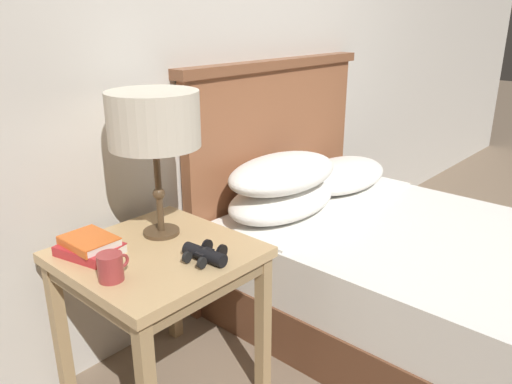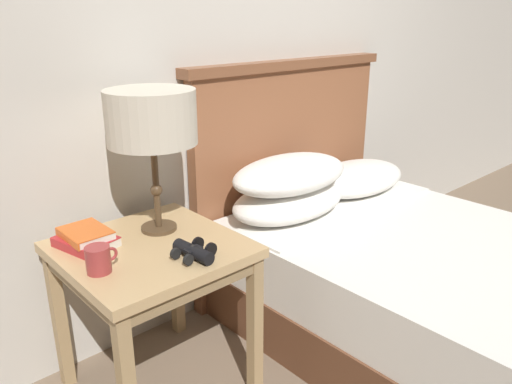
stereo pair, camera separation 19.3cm
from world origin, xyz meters
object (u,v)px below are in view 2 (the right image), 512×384
object	(u,v)px
table_lamp	(151,120)
book_on_nightstand	(86,242)
binoculars_pair	(194,251)
coffee_mug	(99,259)
bed	(443,289)
book_stacked_on_top	(85,233)
nightstand	(152,266)

from	to	relation	value
table_lamp	book_on_nightstand	xyz separation A→B (m)	(-0.26, 0.04, -0.39)
binoculars_pair	coffee_mug	distance (m)	0.29
bed	book_stacked_on_top	distance (m)	1.41
table_lamp	book_stacked_on_top	bearing A→B (deg)	169.20
nightstand	book_stacked_on_top	distance (m)	0.25
coffee_mug	binoculars_pair	bearing A→B (deg)	-23.45
binoculars_pair	coffee_mug	xyz separation A→B (m)	(-0.27, 0.12, 0.02)
nightstand	table_lamp	xyz separation A→B (m)	(0.09, 0.09, 0.49)
table_lamp	book_on_nightstand	bearing A→B (deg)	170.31
table_lamp	bed	bearing A→B (deg)	-37.48
bed	book_stacked_on_top	bearing A→B (deg)	147.49
bed	book_on_nightstand	size ratio (longest dim) A/B	9.26
book_stacked_on_top	coffee_mug	xyz separation A→B (m)	(-0.05, -0.20, -0.00)
nightstand	bed	world-z (taller)	bed
book_stacked_on_top	binoculars_pair	xyz separation A→B (m)	(0.22, -0.32, -0.02)
bed	book_stacked_on_top	size ratio (longest dim) A/B	11.48
bed	coffee_mug	xyz separation A→B (m)	(-1.20, 0.53, 0.35)
book_on_nightstand	binoculars_pair	bearing A→B (deg)	-54.72
bed	coffee_mug	distance (m)	1.36
binoculars_pair	book_stacked_on_top	bearing A→B (deg)	124.54
nightstand	coffee_mug	bearing A→B (deg)	-164.13
nightstand	binoculars_pair	distance (m)	0.21
nightstand	table_lamp	bearing A→B (deg)	45.00
book_on_nightstand	coffee_mug	bearing A→B (deg)	-102.91
bed	table_lamp	xyz separation A→B (m)	(-0.89, 0.68, 0.72)
bed	binoculars_pair	world-z (taller)	bed
book_stacked_on_top	coffee_mug	distance (m)	0.21
book_stacked_on_top	coffee_mug	size ratio (longest dim) A/B	1.75
bed	book_stacked_on_top	xyz separation A→B (m)	(-1.15, 0.73, 0.35)
binoculars_pair	bed	bearing A→B (deg)	-23.92
book_on_nightstand	binoculars_pair	world-z (taller)	binoculars_pair
nightstand	coffee_mug	distance (m)	0.25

